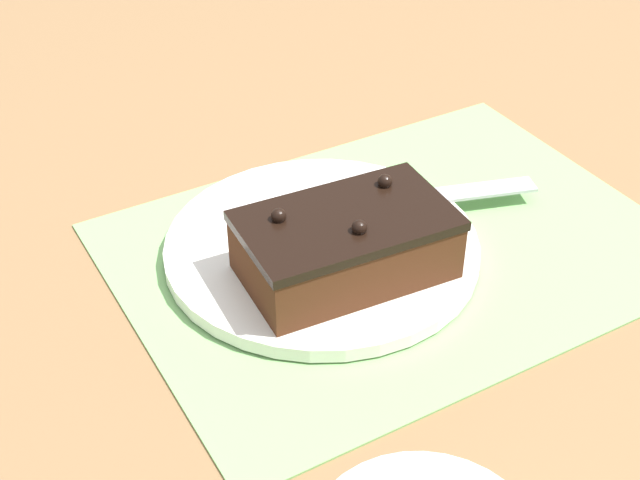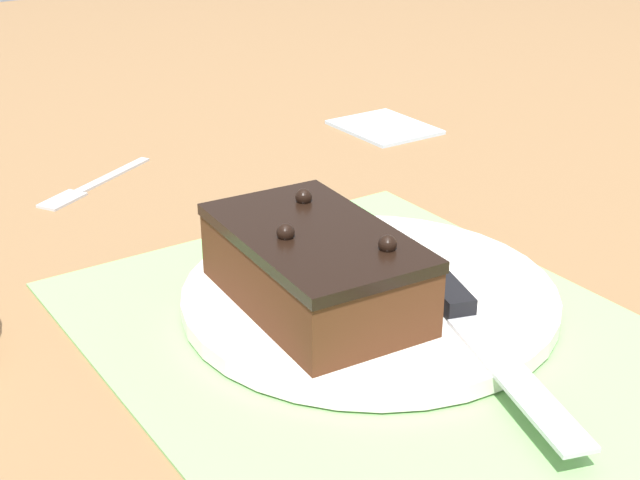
% 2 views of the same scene
% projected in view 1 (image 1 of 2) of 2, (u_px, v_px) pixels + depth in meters
% --- Properties ---
extents(ground_plane, '(3.00, 3.00, 0.00)m').
position_uv_depth(ground_plane, '(394.00, 249.00, 0.76)').
color(ground_plane, olive).
extents(placemat_woven, '(0.46, 0.34, 0.00)m').
position_uv_depth(placemat_woven, '(395.00, 247.00, 0.76)').
color(placemat_woven, '#7AB266').
rests_on(placemat_woven, ground_plane).
extents(cake_plate, '(0.26, 0.26, 0.01)m').
position_uv_depth(cake_plate, '(322.00, 247.00, 0.75)').
color(cake_plate, white).
rests_on(cake_plate, placemat_woven).
extents(chocolate_cake, '(0.17, 0.11, 0.06)m').
position_uv_depth(chocolate_cake, '(346.00, 244.00, 0.70)').
color(chocolate_cake, '#472614').
rests_on(chocolate_cake, cake_plate).
extents(serving_knife, '(0.21, 0.09, 0.01)m').
position_uv_depth(serving_knife, '(381.00, 199.00, 0.79)').
color(serving_knife, black).
rests_on(serving_knife, cake_plate).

